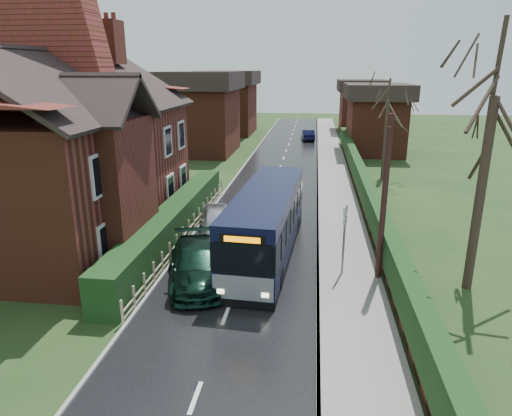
# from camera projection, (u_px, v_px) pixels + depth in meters

# --- Properties ---
(ground) EXTENTS (140.00, 140.00, 0.00)m
(ground) POSITION_uv_depth(u_px,v_px,m) (236.00, 288.00, 17.09)
(ground) COLOR #31451D
(ground) RESTS_ON ground
(road) EXTENTS (6.00, 100.00, 0.02)m
(road) POSITION_uv_depth(u_px,v_px,m) (265.00, 210.00, 26.57)
(road) COLOR black
(road) RESTS_ON ground
(pavement) EXTENTS (2.50, 100.00, 0.14)m
(pavement) POSITION_uv_depth(u_px,v_px,m) (339.00, 211.00, 26.04)
(pavement) COLOR slate
(pavement) RESTS_ON ground
(kerb_right) EXTENTS (0.12, 100.00, 0.14)m
(kerb_right) POSITION_uv_depth(u_px,v_px,m) (317.00, 211.00, 26.18)
(kerb_right) COLOR gray
(kerb_right) RESTS_ON ground
(kerb_left) EXTENTS (0.12, 100.00, 0.10)m
(kerb_left) POSITION_uv_depth(u_px,v_px,m) (213.00, 207.00, 26.93)
(kerb_left) COLOR gray
(kerb_left) RESTS_ON ground
(front_hedge) EXTENTS (1.20, 16.00, 1.60)m
(front_hedge) POSITION_uv_depth(u_px,v_px,m) (174.00, 221.00, 22.07)
(front_hedge) COLOR black
(front_hedge) RESTS_ON ground
(picket_fence) EXTENTS (0.10, 16.00, 0.90)m
(picket_fence) POSITION_uv_depth(u_px,v_px,m) (189.00, 229.00, 22.08)
(picket_fence) COLOR tan
(picket_fence) RESTS_ON ground
(right_wall_hedge) EXTENTS (0.60, 50.00, 1.80)m
(right_wall_hedge) POSITION_uv_depth(u_px,v_px,m) (367.00, 196.00, 25.57)
(right_wall_hedge) COLOR maroon
(right_wall_hedge) RESTS_ON ground
(brick_house) EXTENTS (9.30, 14.60, 10.30)m
(brick_house) POSITION_uv_depth(u_px,v_px,m) (68.00, 147.00, 21.39)
(brick_house) COLOR maroon
(brick_house) RESTS_ON ground
(bus) EXTENTS (2.82, 9.87, 2.96)m
(bus) POSITION_uv_depth(u_px,v_px,m) (266.00, 224.00, 19.70)
(bus) COLOR black
(bus) RESTS_ON ground
(car_silver) EXTENTS (2.63, 4.42, 1.41)m
(car_silver) POSITION_uv_depth(u_px,v_px,m) (217.00, 221.00, 22.49)
(car_silver) COLOR silver
(car_silver) RESTS_ON ground
(car_green) EXTENTS (3.24, 5.25, 1.42)m
(car_green) POSITION_uv_depth(u_px,v_px,m) (196.00, 264.00, 17.47)
(car_green) COLOR black
(car_green) RESTS_ON ground
(car_distant) EXTENTS (1.67, 3.83, 1.23)m
(car_distant) POSITION_uv_depth(u_px,v_px,m) (308.00, 135.00, 51.87)
(car_distant) COLOR black
(car_distant) RESTS_ON ground
(bus_stop_sign) EXTENTS (0.21, 0.44, 2.96)m
(bus_stop_sign) POSITION_uv_depth(u_px,v_px,m) (344.00, 230.00, 17.54)
(bus_stop_sign) COLOR slate
(bus_stop_sign) RESTS_ON ground
(telegraph_pole) EXTENTS (0.26, 0.82, 6.40)m
(telegraph_pole) POSITION_uv_depth(u_px,v_px,m) (384.00, 200.00, 16.82)
(telegraph_pole) COLOR black
(telegraph_pole) RESTS_ON ground
(tree_right_near) EXTENTS (4.65, 4.65, 10.03)m
(tree_right_near) POSITION_uv_depth(u_px,v_px,m) (497.00, 81.00, 14.96)
(tree_right_near) COLOR #31241D
(tree_right_near) RESTS_ON ground
(tree_right_far) EXTENTS (3.95, 3.95, 7.64)m
(tree_right_far) POSITION_uv_depth(u_px,v_px,m) (389.00, 101.00, 32.29)
(tree_right_far) COLOR #34291F
(tree_right_far) RESTS_ON ground
(tree_house_side) EXTENTS (4.31, 4.31, 9.79)m
(tree_house_side) POSITION_uv_depth(u_px,v_px,m) (86.00, 79.00, 25.65)
(tree_house_side) COLOR #32251D
(tree_house_side) RESTS_ON ground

